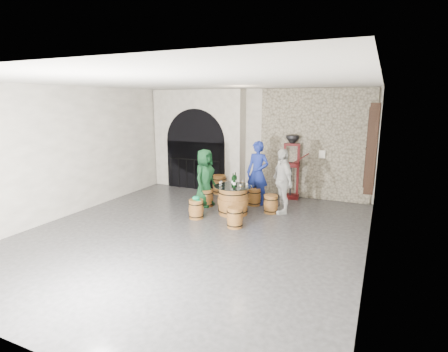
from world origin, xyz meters
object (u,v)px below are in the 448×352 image
at_px(wine_bottle_center, 234,182).
at_px(side_barrel, 220,184).
at_px(barrel_stool_far, 254,197).
at_px(wine_bottle_left, 233,181).
at_px(barrel_stool_near_right, 235,218).
at_px(person_green, 205,178).
at_px(person_white, 282,181).
at_px(barrel_stool_left, 207,198).
at_px(wine_bottle_right, 236,180).
at_px(barrel_stool_right, 271,204).
at_px(barrel_stool_near_left, 196,209).
at_px(corking_press, 291,162).
at_px(person_blue, 258,173).
at_px(barrel_table, 233,200).

distance_m(wine_bottle_center, side_barrel, 2.29).
relative_size(barrel_stool_far, wine_bottle_left, 1.45).
bearing_deg(barrel_stool_near_right, person_green, 139.06).
relative_size(person_white, wine_bottle_left, 5.14).
height_order(barrel_stool_left, barrel_stool_near_right, same).
xyz_separation_m(wine_bottle_center, wine_bottle_right, (-0.09, 0.29, 0.00)).
height_order(wine_bottle_left, wine_bottle_center, same).
height_order(barrel_stool_left, barrel_stool_right, same).
height_order(wine_bottle_right, side_barrel, wine_bottle_right).
distance_m(barrel_stool_right, person_green, 1.93).
xyz_separation_m(barrel_stool_left, barrel_stool_near_left, (0.24, -1.01, 0.00)).
height_order(barrel_stool_right, side_barrel, side_barrel).
distance_m(person_green, corking_press, 2.64).
height_order(barrel_stool_left, barrel_stool_far, same).
bearing_deg(barrel_stool_left, barrel_stool_near_left, -76.81).
bearing_deg(wine_bottle_center, person_blue, 81.72).
height_order(barrel_stool_far, wine_bottle_left, wine_bottle_left).
bearing_deg(barrel_stool_left, person_green, 161.15).
distance_m(barrel_stool_far, person_blue, 0.67).
xyz_separation_m(barrel_stool_far, person_blue, (0.04, 0.15, 0.65)).
xyz_separation_m(barrel_stool_right, wine_bottle_left, (-0.86, -0.47, 0.63)).
relative_size(barrel_table, person_green, 0.61).
bearing_deg(barrel_stool_far, barrel_stool_near_left, -119.17).
bearing_deg(barrel_stool_far, barrel_table, -103.57).
relative_size(wine_bottle_left, corking_press, 0.17).
bearing_deg(barrel_stool_left, corking_press, 43.37).
bearing_deg(wine_bottle_center, barrel_stool_near_left, -144.12).
bearing_deg(person_white, person_green, -122.16).
height_order(person_white, side_barrel, person_white).
distance_m(barrel_stool_right, wine_bottle_center, 1.17).
height_order(barrel_stool_left, person_blue, person_blue).
relative_size(person_green, side_barrel, 2.71).
height_order(person_green, person_white, person_white).
distance_m(barrel_table, barrel_stool_left, 0.99).
distance_m(person_blue, person_white, 0.96).
relative_size(barrel_table, barrel_stool_right, 2.02).
xyz_separation_m(person_white, corking_press, (-0.14, 1.48, 0.25)).
bearing_deg(side_barrel, barrel_stool_far, -27.39).
distance_m(person_white, wine_bottle_left, 1.26).
xyz_separation_m(side_barrel, corking_press, (2.14, 0.41, 0.80)).
bearing_deg(corking_press, wine_bottle_center, -117.63).
xyz_separation_m(wine_bottle_left, wine_bottle_right, (0.01, 0.14, 0.00)).
distance_m(person_blue, wine_bottle_right, 0.98).
height_order(barrel_stool_far, person_blue, person_blue).
bearing_deg(barrel_stool_left, wine_bottle_right, -10.00).
relative_size(barrel_stool_near_right, person_white, 0.28).
height_order(person_green, side_barrel, person_green).
xyz_separation_m(barrel_stool_near_right, wine_bottle_center, (-0.34, 0.75, 0.63)).
bearing_deg(wine_bottle_center, person_green, 156.27).
bearing_deg(barrel_stool_right, corking_press, 86.35).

